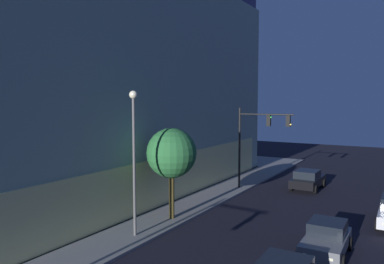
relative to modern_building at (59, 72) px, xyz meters
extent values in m
cube|color=#4C4C51|center=(0.00, 0.04, -9.88)|extent=(35.35, 23.28, 0.15)
cube|color=#F3E690|center=(0.00, -11.20, -8.13)|extent=(31.45, 0.60, 3.36)
cube|color=#93A593|center=(0.00, 0.04, -1.22)|extent=(34.95, 22.88, 17.17)
cylinder|color=black|center=(6.95, -13.84, -6.43)|extent=(0.18, 0.18, 6.75)
cylinder|color=black|center=(7.11, -16.07, -3.58)|extent=(0.45, 4.48, 0.12)
cube|color=black|center=(7.13, -16.30, -4.08)|extent=(0.34, 0.34, 0.90)
sphere|color=green|center=(7.14, -16.48, -3.80)|extent=(0.18, 0.18, 0.18)
cube|color=black|center=(7.25, -17.86, -4.08)|extent=(0.34, 0.34, 0.90)
sphere|color=yellow|center=(7.26, -18.04, -4.36)|extent=(0.18, 0.18, 0.18)
cylinder|color=#585858|center=(-6.60, -13.61, -6.07)|extent=(0.16, 0.16, 7.48)
sphere|color=#F9EFC6|center=(-6.60, -13.61, -2.18)|extent=(0.44, 0.44, 0.44)
cylinder|color=#4F421E|center=(-3.08, -13.66, -8.37)|extent=(0.33, 0.33, 2.86)
sphere|color=#296B36|center=(-3.08, -13.66, -5.70)|extent=(3.10, 3.10, 3.10)
cube|color=slate|center=(-3.68, -23.04, -9.32)|extent=(4.07, 1.91, 0.61)
cube|color=black|center=(-3.38, -23.03, -8.69)|extent=(1.88, 1.68, 0.65)
cube|color=#F9F4CC|center=(-5.63, -23.62, -9.32)|extent=(0.12, 0.20, 0.12)
cube|color=#F9F4CC|center=(-5.66, -22.53, -9.32)|extent=(0.12, 0.20, 0.12)
cylinder|color=black|center=(-4.91, -23.98, -9.62)|extent=(0.67, 0.25, 0.67)
cylinder|color=black|center=(-4.95, -22.15, -9.62)|extent=(0.67, 0.25, 0.67)
cylinder|color=black|center=(-2.41, -23.93, -9.62)|extent=(0.67, 0.25, 0.67)
cylinder|color=black|center=(-2.44, -22.10, -9.62)|extent=(0.67, 0.25, 0.67)
cube|color=#F9F4CC|center=(0.61, -25.28, -9.27)|extent=(0.12, 0.20, 0.12)
cylinder|color=black|center=(1.45, -24.87, -9.61)|extent=(0.70, 0.25, 0.69)
cylinder|color=black|center=(4.39, -24.82, -9.61)|extent=(0.70, 0.25, 0.69)
cube|color=black|center=(9.92, -18.89, -9.27)|extent=(4.59, 2.07, 0.66)
cube|color=black|center=(9.58, -18.88, -8.63)|extent=(2.15, 1.83, 0.63)
cube|color=#F9F4CC|center=(12.16, -18.34, -9.27)|extent=(0.12, 0.20, 0.12)
cube|color=#F9F4CC|center=(12.13, -19.53, -9.27)|extent=(0.12, 0.20, 0.12)
cylinder|color=black|center=(11.35, -17.92, -9.60)|extent=(0.72, 0.25, 0.72)
cylinder|color=black|center=(11.31, -19.91, -9.60)|extent=(0.72, 0.25, 0.72)
cylinder|color=black|center=(8.53, -17.87, -9.60)|extent=(0.72, 0.25, 0.72)
cylinder|color=black|center=(8.49, -19.85, -9.60)|extent=(0.72, 0.25, 0.72)
camera|label=1|loc=(-22.14, -26.50, -2.53)|focal=35.12mm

